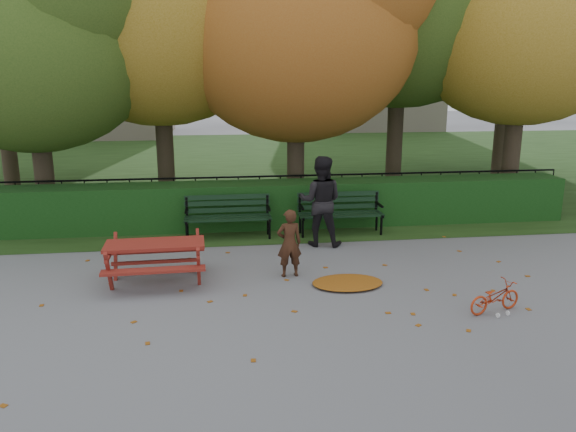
{
  "coord_description": "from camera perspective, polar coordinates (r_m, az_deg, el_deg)",
  "views": [
    {
      "loc": [
        -1.54,
        -7.78,
        3.32
      ],
      "look_at": [
        -0.33,
        1.39,
        1.0
      ],
      "focal_mm": 35.0,
      "sensor_mm": 36.0,
      "label": 1
    }
  ],
  "objects": [
    {
      "name": "ground",
      "position": [
        8.6,
        3.43,
        -8.66
      ],
      "size": [
        90.0,
        90.0,
        0.0
      ],
      "primitive_type": "plane",
      "color": "gray",
      "rests_on": "ground"
    },
    {
      "name": "grass_strip",
      "position": [
        22.08,
        -3.45,
        5.42
      ],
      "size": [
        90.0,
        90.0,
        0.0
      ],
      "primitive_type": "plane",
      "color": "#193210",
      "rests_on": "ground"
    },
    {
      "name": "building_right",
      "position": [
        37.13,
        7.78,
        18.09
      ],
      "size": [
        9.0,
        6.0,
        12.0
      ],
      "primitive_type": "cube",
      "color": "#C2B099",
      "rests_on": "ground"
    },
    {
      "name": "hedge",
      "position": [
        12.69,
        -0.36,
        1.24
      ],
      "size": [
        13.0,
        0.9,
        1.0
      ],
      "primitive_type": "cube",
      "color": "black",
      "rests_on": "ground"
    },
    {
      "name": "iron_fence",
      "position": [
        13.46,
        -0.79,
        2.14
      ],
      "size": [
        14.0,
        0.04,
        1.02
      ],
      "color": "black",
      "rests_on": "ground"
    },
    {
      "name": "tree_a",
      "position": [
        13.9,
        -23.93,
        17.89
      ],
      "size": [
        5.88,
        5.6,
        7.48
      ],
      "color": "#31231B",
      "rests_on": "ground"
    },
    {
      "name": "tree_c",
      "position": [
        14.03,
        2.42,
        20.23
      ],
      "size": [
        6.3,
        6.0,
        8.0
      ],
      "color": "#31231B",
      "rests_on": "ground"
    },
    {
      "name": "tree_e",
      "position": [
        15.86,
        24.55,
        19.27
      ],
      "size": [
        6.09,
        5.8,
        8.16
      ],
      "color": "#31231B",
      "rests_on": "ground"
    },
    {
      "name": "tree_g",
      "position": [
        20.23,
        23.04,
        18.84
      ],
      "size": [
        6.3,
        6.0,
        8.55
      ],
      "color": "#31231B",
      "rests_on": "ground"
    },
    {
      "name": "bench_left",
      "position": [
        11.82,
        -6.14,
        0.3
      ],
      "size": [
        1.8,
        0.57,
        0.88
      ],
      "color": "black",
      "rests_on": "ground"
    },
    {
      "name": "bench_right",
      "position": [
        12.11,
        5.29,
        0.65
      ],
      "size": [
        1.8,
        0.57,
        0.88
      ],
      "color": "black",
      "rests_on": "ground"
    },
    {
      "name": "picnic_table",
      "position": [
        9.42,
        -13.33,
        -3.54
      ],
      "size": [
        1.63,
        1.33,
        0.77
      ],
      "rotation": [
        0.0,
        0.0,
        0.03
      ],
      "color": "maroon",
      "rests_on": "ground"
    },
    {
      "name": "leaf_pile",
      "position": [
        9.26,
        6.06,
        -6.74
      ],
      "size": [
        1.34,
        1.08,
        0.08
      ],
      "primitive_type": "ellipsoid",
      "rotation": [
        0.0,
        0.0,
        0.26
      ],
      "color": "#73380D",
      "rests_on": "ground"
    },
    {
      "name": "leaf_scatter",
      "position": [
        8.87,
        3.06,
        -7.88
      ],
      "size": [
        9.0,
        5.7,
        0.01
      ],
      "primitive_type": null,
      "color": "#73380D",
      "rests_on": "ground"
    },
    {
      "name": "child",
      "position": [
        9.43,
        0.13,
        -2.77
      ],
      "size": [
        0.45,
        0.32,
        1.17
      ],
      "primitive_type": "imported",
      "rotation": [
        0.0,
        0.0,
        3.23
      ],
      "color": "#381E12",
      "rests_on": "ground"
    },
    {
      "name": "adult",
      "position": [
        11.14,
        3.33,
        1.52
      ],
      "size": [
        1.03,
        0.9,
        1.8
      ],
      "primitive_type": "imported",
      "rotation": [
        0.0,
        0.0,
        2.86
      ],
      "color": "black",
      "rests_on": "ground"
    },
    {
      "name": "bicycle",
      "position": [
        8.66,
        20.27,
        -7.73
      ],
      "size": [
        0.93,
        0.54,
        0.46
      ],
      "primitive_type": "imported",
      "rotation": [
        0.0,
        0.0,
        1.86
      ],
      "color": "#B53010",
      "rests_on": "ground"
    }
  ]
}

